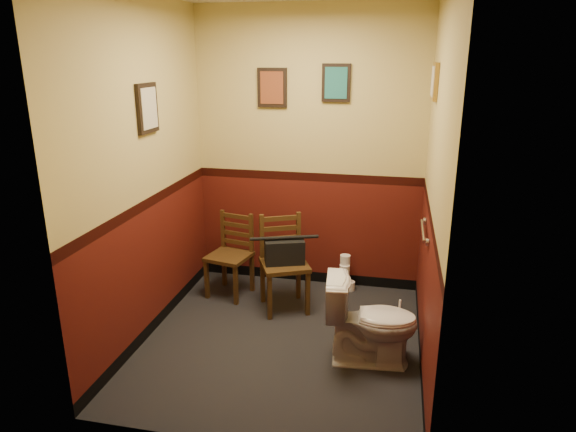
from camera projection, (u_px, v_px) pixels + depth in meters
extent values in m
cube|color=black|center=(282.00, 341.00, 4.21)|extent=(2.20, 2.40, 0.00)
cube|color=#49130D|center=(309.00, 152.00, 4.93)|extent=(2.20, 0.00, 2.70)
cube|color=#49130D|center=(230.00, 234.00, 2.69)|extent=(2.20, 0.00, 2.70)
cube|color=#49130D|center=(145.00, 174.00, 4.02)|extent=(0.00, 2.40, 2.70)
cube|color=#49130D|center=(434.00, 189.00, 3.59)|extent=(0.00, 2.40, 2.70)
cylinder|color=silver|center=(423.00, 231.00, 3.95)|extent=(0.03, 0.50, 0.03)
cylinder|color=silver|center=(427.00, 242.00, 3.71)|extent=(0.02, 0.06, 0.06)
cylinder|color=silver|center=(424.00, 221.00, 4.18)|extent=(0.02, 0.06, 0.06)
cube|color=black|center=(272.00, 88.00, 4.80)|extent=(0.28, 0.03, 0.36)
cube|color=brown|center=(272.00, 88.00, 4.78)|extent=(0.22, 0.01, 0.30)
cube|color=black|center=(336.00, 83.00, 4.66)|extent=(0.26, 0.03, 0.34)
cube|color=#206865|center=(336.00, 83.00, 4.65)|extent=(0.20, 0.01, 0.28)
cube|color=black|center=(147.00, 108.00, 3.96)|extent=(0.03, 0.30, 0.38)
cube|color=#C0B797|center=(149.00, 108.00, 3.96)|extent=(0.01, 0.24, 0.31)
cube|color=olive|center=(435.00, 81.00, 3.94)|extent=(0.03, 0.34, 0.28)
cube|color=#C0B797|center=(433.00, 81.00, 3.94)|extent=(0.01, 0.28, 0.22)
imported|color=white|center=(371.00, 322.00, 3.84)|extent=(0.73, 0.45, 0.68)
cylinder|color=silver|center=(397.00, 346.00, 4.02)|extent=(0.13, 0.13, 0.13)
cylinder|color=silver|center=(399.00, 321.00, 3.95)|extent=(0.02, 0.02, 0.37)
cube|color=#3D2812|center=(229.00, 256.00, 4.91)|extent=(0.44, 0.44, 0.04)
cube|color=#3D2812|center=(207.00, 279.00, 4.90)|extent=(0.04, 0.04, 0.40)
cube|color=#3D2812|center=(224.00, 267.00, 5.18)|extent=(0.04, 0.04, 0.40)
cube|color=#3D2812|center=(236.00, 285.00, 4.77)|extent=(0.04, 0.04, 0.40)
cube|color=#3D2812|center=(252.00, 272.00, 5.05)|extent=(0.04, 0.04, 0.40)
cube|color=#3D2812|center=(223.00, 229.00, 5.06)|extent=(0.04, 0.04, 0.40)
cube|color=#3D2812|center=(251.00, 234.00, 4.93)|extent=(0.04, 0.04, 0.40)
cube|color=#3D2812|center=(237.00, 242.00, 5.03)|extent=(0.30, 0.09, 0.04)
cube|color=#3D2812|center=(237.00, 234.00, 5.00)|extent=(0.30, 0.09, 0.04)
cube|color=#3D2812|center=(237.00, 225.00, 4.98)|extent=(0.30, 0.09, 0.04)
cube|color=#3D2812|center=(236.00, 216.00, 4.95)|extent=(0.30, 0.09, 0.04)
cube|color=#3D2812|center=(285.00, 265.00, 4.63)|extent=(0.54, 0.54, 0.04)
cube|color=#3D2812|center=(270.00, 297.00, 4.50)|extent=(0.05, 0.05, 0.43)
cube|color=#3D2812|center=(263.00, 281.00, 4.82)|extent=(0.05, 0.05, 0.43)
cube|color=#3D2812|center=(308.00, 293.00, 4.57)|extent=(0.05, 0.05, 0.43)
cube|color=#3D2812|center=(298.00, 277.00, 4.90)|extent=(0.05, 0.05, 0.43)
cube|color=#3D2812|center=(262.00, 237.00, 4.70)|extent=(0.05, 0.05, 0.43)
cube|color=#3D2812|center=(298.00, 234.00, 4.77)|extent=(0.05, 0.05, 0.43)
cube|color=#3D2812|center=(280.00, 248.00, 4.77)|extent=(0.31, 0.16, 0.04)
cube|color=#3D2812|center=(280.00, 238.00, 4.74)|extent=(0.31, 0.16, 0.04)
cube|color=#3D2812|center=(280.00, 228.00, 4.71)|extent=(0.31, 0.16, 0.04)
cube|color=#3D2812|center=(280.00, 218.00, 4.68)|extent=(0.31, 0.16, 0.04)
cube|color=black|center=(284.00, 252.00, 4.59)|extent=(0.39, 0.28, 0.22)
cylinder|color=black|center=(284.00, 238.00, 4.55)|extent=(0.30, 0.13, 0.03)
cylinder|color=silver|center=(339.00, 285.00, 5.13)|extent=(0.10, 0.10, 0.09)
cylinder|color=silver|center=(350.00, 286.00, 5.11)|extent=(0.10, 0.10, 0.09)
cylinder|color=silver|center=(344.00, 277.00, 5.08)|extent=(0.10, 0.10, 0.09)
cylinder|color=silver|center=(345.00, 269.00, 5.04)|extent=(0.10, 0.10, 0.09)
cylinder|color=silver|center=(345.00, 260.00, 5.04)|extent=(0.10, 0.10, 0.09)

